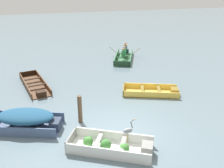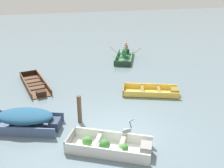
# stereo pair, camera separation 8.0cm
# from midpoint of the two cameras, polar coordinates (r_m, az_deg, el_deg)

# --- Properties ---
(ground_plane) EXTENTS (80.00, 80.00, 0.00)m
(ground_plane) POSITION_cam_midpoint_polar(r_m,az_deg,el_deg) (9.51, 0.65, -10.93)
(ground_plane) COLOR slate
(dinghy_white_foreground) EXTENTS (2.95, 2.31, 0.40)m
(dinghy_white_foreground) POSITION_cam_midpoint_polar(r_m,az_deg,el_deg) (8.52, 0.02, -14.03)
(dinghy_white_foreground) COLOR white
(dinghy_white_foreground) RESTS_ON ground
(skiff_yellow_near_moored) EXTENTS (2.96, 2.09, 0.32)m
(skiff_yellow_near_moored) POSITION_cam_midpoint_polar(r_m,az_deg,el_deg) (12.70, 9.52, -1.75)
(skiff_yellow_near_moored) COLOR #E5BC47
(skiff_yellow_near_moored) RESTS_ON ground
(skiff_dark_varnish_mid_moored) EXTENTS (1.61, 3.63, 0.31)m
(skiff_dark_varnish_mid_moored) POSITION_cam_midpoint_polar(r_m,az_deg,el_deg) (13.98, -17.00, -0.19)
(skiff_dark_varnish_mid_moored) COLOR #4C2D19
(skiff_dark_varnish_mid_moored) RESTS_ON ground
(skiff_slate_blue_far_moored) EXTENTS (2.92, 2.14, 0.73)m
(skiff_slate_blue_far_moored) POSITION_cam_midpoint_polar(r_m,az_deg,el_deg) (10.07, -18.84, -7.41)
(skiff_slate_blue_far_moored) COLOR #475B7F
(skiff_slate_blue_far_moored) RESTS_ON ground
(rowboat_green_with_crew) EXTENTS (2.70, 3.60, 0.93)m
(rowboat_green_with_crew) POSITION_cam_midpoint_polar(r_m,az_deg,el_deg) (18.44, 3.03, 6.56)
(rowboat_green_with_crew) COLOR #387047
(rowboat_green_with_crew) RESTS_ON ground
(heron_on_dinghy) EXTENTS (0.45, 0.15, 0.84)m
(heron_on_dinghy) POSITION_cam_midpoint_polar(r_m,az_deg,el_deg) (8.03, 3.76, -10.48)
(heron_on_dinghy) COLOR olive
(heron_on_dinghy) RESTS_ON dinghy_white_foreground
(mooring_post) EXTENTS (0.17, 0.17, 1.15)m
(mooring_post) POSITION_cam_midpoint_polar(r_m,az_deg,el_deg) (9.94, -7.23, -5.73)
(mooring_post) COLOR brown
(mooring_post) RESTS_ON ground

